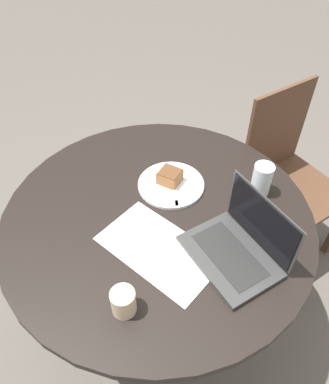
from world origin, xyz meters
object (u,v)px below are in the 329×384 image
chair (286,177)px  coffee_glass (123,302)px  plate (171,185)px  laptop (238,247)px

chair → coffee_glass: chair is taller
plate → laptop: bearing=-0.9°
coffee_glass → laptop: size_ratio=0.27×
chair → plate: size_ratio=3.59×
chair → coffee_glass: 1.19m
chair → plate: bearing=-1.9°
chair → plate: 0.75m
coffee_glass → chair: bearing=106.0°
laptop → plate: bearing=1.8°
coffee_glass → plate: bearing=130.7°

